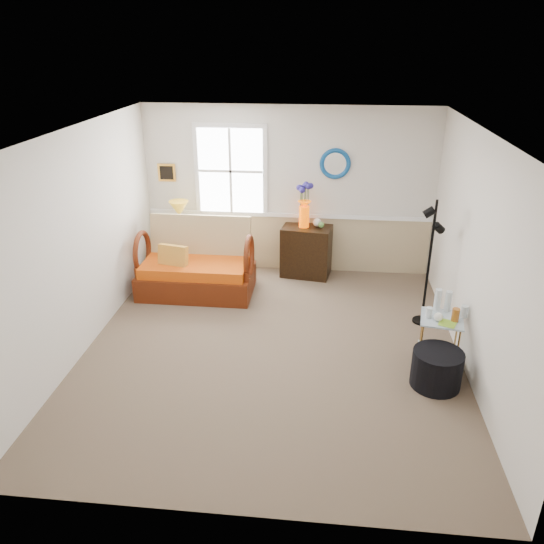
# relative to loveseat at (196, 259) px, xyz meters

# --- Properties ---
(floor) EXTENTS (4.50, 5.00, 0.01)m
(floor) POSITION_rel_loveseat_xyz_m (1.27, -1.45, -0.54)
(floor) COLOR brown
(floor) RESTS_ON ground
(ceiling) EXTENTS (4.50, 5.00, 0.01)m
(ceiling) POSITION_rel_loveseat_xyz_m (1.27, -1.45, 2.06)
(ceiling) COLOR white
(ceiling) RESTS_ON walls
(walls) EXTENTS (4.51, 5.01, 2.60)m
(walls) POSITION_rel_loveseat_xyz_m (1.27, -1.45, 0.76)
(walls) COLOR silver
(walls) RESTS_ON floor
(wainscot) EXTENTS (4.46, 0.02, 0.90)m
(wainscot) POSITION_rel_loveseat_xyz_m (1.27, 1.03, -0.09)
(wainscot) COLOR tan
(wainscot) RESTS_ON walls
(chair_rail) EXTENTS (4.46, 0.04, 0.06)m
(chair_rail) POSITION_rel_loveseat_xyz_m (1.27, 1.02, 0.38)
(chair_rail) COLOR white
(chair_rail) RESTS_ON walls
(window) EXTENTS (1.14, 0.06, 1.44)m
(window) POSITION_rel_loveseat_xyz_m (0.37, 1.02, 1.06)
(window) COLOR white
(window) RESTS_ON walls
(picture) EXTENTS (0.28, 0.03, 0.28)m
(picture) POSITION_rel_loveseat_xyz_m (-0.65, 1.03, 1.01)
(picture) COLOR gold
(picture) RESTS_ON walls
(mirror) EXTENTS (0.47, 0.07, 0.47)m
(mirror) POSITION_rel_loveseat_xyz_m (1.97, 1.03, 1.21)
(mirror) COLOR #105CA8
(mirror) RESTS_ON walls
(loveseat) EXTENTS (1.65, 0.94, 1.08)m
(loveseat) POSITION_rel_loveseat_xyz_m (0.00, 0.00, 0.00)
(loveseat) COLOR #561C0A
(loveseat) RESTS_ON floor
(throw_pillow) EXTENTS (0.45, 0.20, 0.43)m
(throw_pillow) POSITION_rel_loveseat_xyz_m (-0.30, -0.16, 0.03)
(throw_pillow) COLOR #B86820
(throw_pillow) RESTS_ON loveseat
(lamp_stand) EXTENTS (0.40, 0.40, 0.60)m
(lamp_stand) POSITION_rel_loveseat_xyz_m (-0.46, 0.81, -0.24)
(lamp_stand) COLOR black
(lamp_stand) RESTS_ON floor
(table_lamp) EXTENTS (0.34, 0.34, 0.56)m
(table_lamp) POSITION_rel_loveseat_xyz_m (-0.43, 0.81, 0.34)
(table_lamp) COLOR #BE8C21
(table_lamp) RESTS_ON lamp_stand
(potted_plant) EXTENTS (0.42, 0.44, 0.28)m
(potted_plant) POSITION_rel_loveseat_xyz_m (-0.33, 0.78, 0.20)
(potted_plant) COLOR #54863C
(potted_plant) RESTS_ON lamp_stand
(cabinet) EXTENTS (0.82, 0.59, 0.80)m
(cabinet) POSITION_rel_loveseat_xyz_m (1.58, 0.81, -0.14)
(cabinet) COLOR black
(cabinet) RESTS_ON floor
(flower_vase) EXTENTS (0.21, 0.21, 0.69)m
(flower_vase) POSITION_rel_loveseat_xyz_m (1.53, 0.81, 0.61)
(flower_vase) COLOR #E95000
(flower_vase) RESTS_ON cabinet
(side_table) EXTENTS (0.54, 0.54, 0.59)m
(side_table) POSITION_rel_loveseat_xyz_m (3.22, -1.55, -0.24)
(side_table) COLOR #C08B3F
(side_table) RESTS_ON floor
(tabletop_items) EXTENTS (0.59, 0.59, 0.27)m
(tabletop_items) POSITION_rel_loveseat_xyz_m (3.26, -1.51, 0.19)
(tabletop_items) COLOR silver
(tabletop_items) RESTS_ON side_table
(floor_lamp) EXTENTS (0.26, 0.26, 1.69)m
(floor_lamp) POSITION_rel_loveseat_xyz_m (3.20, -0.58, 0.31)
(floor_lamp) COLOR black
(floor_lamp) RESTS_ON floor
(ottoman) EXTENTS (0.68, 0.68, 0.42)m
(ottoman) POSITION_rel_loveseat_xyz_m (3.13, -2.00, -0.33)
(ottoman) COLOR black
(ottoman) RESTS_ON floor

